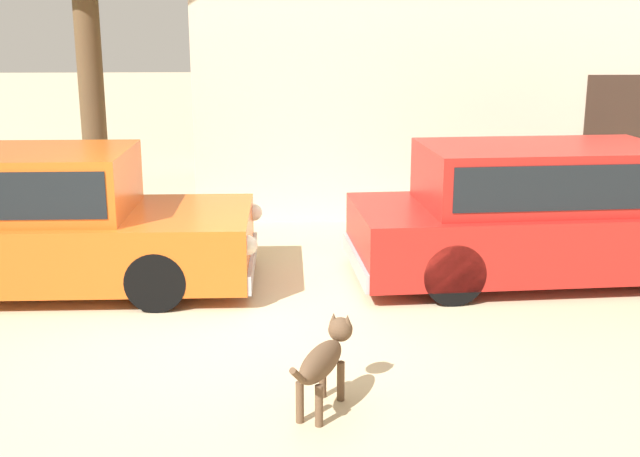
% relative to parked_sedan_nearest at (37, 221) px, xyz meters
% --- Properties ---
extents(ground_plane, '(80.00, 80.00, 0.00)m').
position_rel_parked_sedan_nearest_xyz_m(ground_plane, '(2.22, -1.26, -0.74)').
color(ground_plane, '#CCB78E').
extents(parked_sedan_nearest, '(4.72, 1.81, 1.51)m').
position_rel_parked_sedan_nearest_xyz_m(parked_sedan_nearest, '(0.00, 0.00, 0.00)').
color(parked_sedan_nearest, '#D15619').
rests_on(parked_sedan_nearest, ground_plane).
extents(parked_sedan_second, '(4.62, 2.01, 1.51)m').
position_rel_parked_sedan_nearest_xyz_m(parked_sedan_second, '(5.60, 0.10, 0.04)').
color(parked_sedan_second, '#AD1E19').
rests_on(parked_sedan_second, ground_plane).
extents(stray_dog_spotted, '(0.52, 1.02, 0.63)m').
position_rel_parked_sedan_nearest_xyz_m(stray_dog_spotted, '(2.97, -2.96, -0.35)').
color(stray_dog_spotted, brown).
rests_on(stray_dog_spotted, ground_plane).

